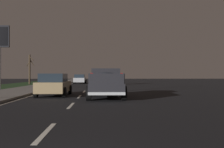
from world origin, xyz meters
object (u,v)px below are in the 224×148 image
sedan_silver (80,79)px  gas_price_sign (0,42)px  pickup_truck (106,82)px  sedan_tan (54,85)px  bare_tree_far (30,69)px

sedan_silver → gas_price_sign: 18.92m
pickup_truck → sedan_tan: size_ratio=1.23×
sedan_silver → gas_price_sign: size_ratio=0.69×
pickup_truck → sedan_silver: bearing=7.8°
sedan_silver → sedan_tan: same height
sedan_silver → bare_tree_far: 8.19m
sedan_silver → gas_price_sign: bearing=158.7°
pickup_truck → bare_tree_far: 27.56m
gas_price_sign → bare_tree_far: size_ratio=1.38×
sedan_tan → bare_tree_far: bearing=18.6°
sedan_silver → bare_tree_far: bare_tree_far is taller
sedan_silver → bare_tree_far: bearing=106.2°
sedan_tan → gas_price_sign: bearing=39.3°
bare_tree_far → gas_price_sign: bearing=-176.3°
sedan_tan → gas_price_sign: size_ratio=0.69×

